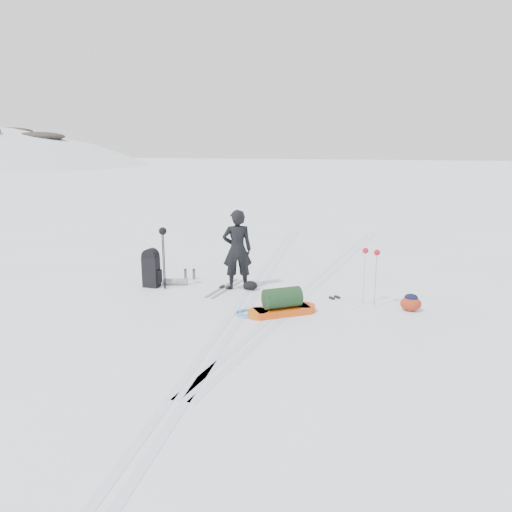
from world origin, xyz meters
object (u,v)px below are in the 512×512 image
object	(u,v)px
pulk_sled	(282,304)
expedition_rucksack	(154,269)
skier	(237,250)
ski_poles_black	(163,239)

from	to	relation	value
pulk_sled	expedition_rucksack	world-z (taller)	expedition_rucksack
skier	expedition_rucksack	world-z (taller)	skier
expedition_rucksack	pulk_sled	bearing A→B (deg)	-16.86
skier	ski_poles_black	distance (m)	1.78
skier	expedition_rucksack	size ratio (longest dim) A/B	1.94
ski_poles_black	skier	bearing A→B (deg)	5.89
skier	ski_poles_black	bearing A→B (deg)	-6.84
pulk_sled	expedition_rucksack	size ratio (longest dim) A/B	1.45
expedition_rucksack	skier	bearing A→B (deg)	11.88
skier	pulk_sled	distance (m)	2.23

